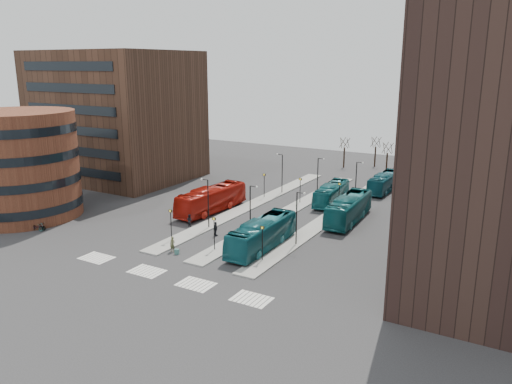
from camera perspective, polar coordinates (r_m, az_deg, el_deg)
The scene contains 23 objects.
ground at distance 47.75m, azimuth -14.72°, elevation -10.65°, with size 160.00×160.00×0.00m, color #29292B.
island_left at distance 72.49m, azimuth -0.32°, elevation -1.39°, with size 2.50×45.00×0.15m, color gray.
island_mid at distance 69.78m, azimuth 3.94°, elevation -2.06°, with size 2.50×45.00×0.15m, color gray.
island_right at distance 67.49m, azimuth 8.52°, elevation -2.76°, with size 2.50×45.00×0.15m, color gray.
suitcase at distance 54.64m, azimuth -9.03°, elevation -6.74°, with size 0.45×0.36×0.56m, color navy.
red_bus at distance 68.93m, azimuth -5.11°, elevation -0.84°, with size 2.94×12.57×3.50m, color #A9170D.
teal_bus_a at distance 55.13m, azimuth 0.71°, elevation -4.82°, with size 2.81×12.01×3.35m, color #135962.
teal_bus_b at distance 73.81m, azimuth 8.62°, elevation -0.15°, with size 2.46×10.52×2.93m, color #135D62.
teal_bus_c at distance 65.59m, azimuth 10.55°, elevation -1.89°, with size 2.84×12.14×3.38m, color #12575C.
teal_bus_d at distance 82.32m, azimuth 14.48°, elevation 1.09°, with size 2.50×10.67×2.97m, color #124E5C.
traveller at distance 55.18m, azimuth -9.53°, elevation -5.91°, with size 0.63×0.41×1.73m, color brown.
commuter_a at distance 63.21m, azimuth -7.60°, elevation -3.23°, with size 0.78×0.61×1.61m, color black.
commuter_b at distance 59.46m, azimuth -4.63°, elevation -4.22°, with size 1.02×0.43×1.75m, color black.
commuter_c at distance 58.86m, azimuth -0.10°, elevation -4.35°, with size 1.16×0.66×1.79m, color black.
bicycle_near at distance 66.70m, azimuth -23.79°, elevation -3.71°, with size 0.64×1.84×0.97m, color gray.
bicycle_mid at distance 67.03m, azimuth -23.39°, elevation -3.58°, with size 0.46×1.63×0.98m, color gray.
bicycle_far at distance 67.01m, azimuth -23.41°, elevation -3.61°, with size 0.61×1.75×0.92m, color gray.
crosswalk_stripes at distance 49.31m, azimuth -9.96°, elevation -9.54°, with size 22.35×2.40×0.01m.
round_building at distance 72.70m, azimuth -25.44°, elevation 2.84°, with size 15.16×15.16×14.00m.
office_block at distance 91.91m, azimuth -15.58°, elevation 8.40°, with size 25.00×20.12×22.00m.
sign_poles at distance 63.34m, azimuth 0.86°, elevation -1.55°, with size 12.45×22.12×3.65m.
lamp_posts at distance 66.85m, azimuth 3.73°, elevation 0.32°, with size 14.04×20.24×6.12m.
bare_trees at distance 98.66m, azimuth 12.73°, elevation 4.10°, with size 10.97×8.14×5.90m.
Camera 1 is at (31.17, -30.21, 19.89)m, focal length 35.00 mm.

